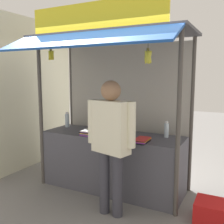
# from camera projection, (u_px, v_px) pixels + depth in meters

# --- Properties ---
(ground_plane) EXTENTS (20.00, 20.00, 0.00)m
(ground_plane) POSITION_uv_depth(u_px,v_px,m) (112.00, 188.00, 4.23)
(ground_plane) COLOR slate
(stall_counter) EXTENTS (2.23, 0.73, 0.89)m
(stall_counter) POSITION_uv_depth(u_px,v_px,m) (112.00, 161.00, 4.17)
(stall_counter) COLOR #4C4C56
(stall_counter) RESTS_ON ground
(stall_structure) EXTENTS (2.43, 1.58, 2.76)m
(stall_structure) POSITION_uv_depth(u_px,v_px,m) (115.00, 84.00, 4.10)
(stall_structure) COLOR #4C4742
(stall_structure) RESTS_ON ground
(water_bottle_center) EXTENTS (0.07, 0.07, 0.24)m
(water_bottle_center) POSITION_uv_depth(u_px,v_px,m) (166.00, 130.00, 3.87)
(water_bottle_center) COLOR silver
(water_bottle_center) RESTS_ON stall_counter
(water_bottle_back_right) EXTENTS (0.08, 0.08, 0.27)m
(water_bottle_back_right) POSITION_uv_depth(u_px,v_px,m) (67.00, 120.00, 4.64)
(water_bottle_back_right) COLOR silver
(water_bottle_back_right) RESTS_ON stall_counter
(water_bottle_front_left) EXTENTS (0.06, 0.06, 0.23)m
(water_bottle_front_left) POSITION_uv_depth(u_px,v_px,m) (130.00, 129.00, 3.97)
(water_bottle_front_left) COLOR silver
(water_bottle_front_left) RESTS_ON stall_counter
(magazine_stack_left) EXTENTS (0.20, 0.29, 0.08)m
(magazine_stack_left) POSITION_uv_depth(u_px,v_px,m) (109.00, 133.00, 4.03)
(magazine_stack_left) COLOR purple
(magazine_stack_left) RESTS_ON stall_counter
(magazine_stack_mid_right) EXTENTS (0.20, 0.31, 0.06)m
(magazine_stack_mid_right) POSITION_uv_depth(u_px,v_px,m) (142.00, 140.00, 3.60)
(magazine_stack_mid_right) COLOR black
(magazine_stack_mid_right) RESTS_ON stall_counter
(magazine_stack_far_right) EXTENTS (0.21, 0.27, 0.08)m
(magazine_stack_far_right) POSITION_uv_depth(u_px,v_px,m) (89.00, 132.00, 4.04)
(magazine_stack_far_right) COLOR purple
(magazine_stack_far_right) RESTS_ON stall_counter
(banana_bunch_inner_left) EXTENTS (0.10, 0.10, 0.25)m
(banana_bunch_inner_left) POSITION_uv_depth(u_px,v_px,m) (51.00, 55.00, 3.88)
(banana_bunch_inner_left) COLOR #332D23
(banana_bunch_rightmost) EXTENTS (0.11, 0.11, 0.33)m
(banana_bunch_rightmost) POSITION_uv_depth(u_px,v_px,m) (148.00, 57.00, 3.20)
(banana_bunch_rightmost) COLOR #332D23
(vendor_person) EXTENTS (0.66, 0.33, 1.75)m
(vendor_person) POSITION_uv_depth(u_px,v_px,m) (111.00, 136.00, 3.29)
(vendor_person) COLOR #383842
(vendor_person) RESTS_ON ground
(plastic_crate) EXTENTS (0.38, 0.38, 0.26)m
(plastic_crate) POSITION_uv_depth(u_px,v_px,m) (211.00, 212.00, 3.24)
(plastic_crate) COLOR red
(plastic_crate) RESTS_ON ground
(neighbour_wall) EXTENTS (0.20, 2.40, 2.90)m
(neighbour_wall) POSITION_uv_depth(u_px,v_px,m) (29.00, 93.00, 5.21)
(neighbour_wall) COLOR beige
(neighbour_wall) RESTS_ON ground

